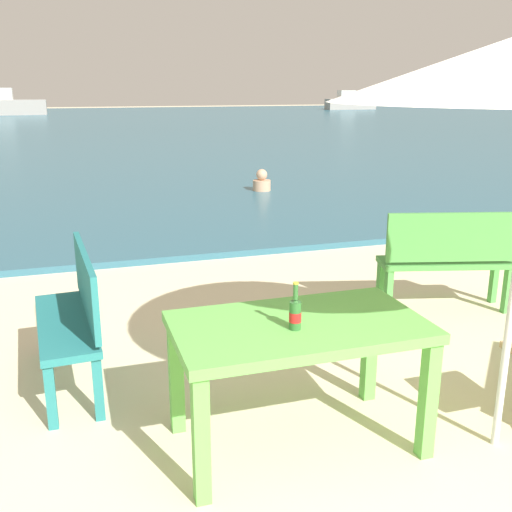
{
  "coord_description": "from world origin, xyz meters",
  "views": [
    {
      "loc": [
        -1.83,
        -1.72,
        2.02
      ],
      "look_at": [
        -0.34,
        3.0,
        0.6
      ],
      "focal_mm": 41.75,
      "sensor_mm": 36.0,
      "label": 1
    }
  ],
  "objects_px": {
    "beer_bottle_amber": "(295,313)",
    "swimmer_person": "(262,182)",
    "bench_green_right": "(448,255)",
    "boat_sailboat": "(350,103)",
    "boat_tanker": "(7,105)",
    "picnic_table_green": "(299,340)",
    "bench_teal_center": "(75,310)"
  },
  "relations": [
    {
      "from": "bench_green_right",
      "to": "bench_teal_center",
      "type": "bearing_deg",
      "value": -172.79
    },
    {
      "from": "picnic_table_green",
      "to": "boat_sailboat",
      "type": "height_order",
      "value": "boat_sailboat"
    },
    {
      "from": "picnic_table_green",
      "to": "bench_green_right",
      "type": "xyz_separation_m",
      "value": [
        2.08,
        1.57,
        -0.11
      ]
    },
    {
      "from": "bench_teal_center",
      "to": "bench_green_right",
      "type": "relative_size",
      "value": 0.97
    },
    {
      "from": "beer_bottle_amber",
      "to": "picnic_table_green",
      "type": "bearing_deg",
      "value": 56.11
    },
    {
      "from": "bench_teal_center",
      "to": "boat_tanker",
      "type": "height_order",
      "value": "boat_tanker"
    },
    {
      "from": "bench_green_right",
      "to": "boat_sailboat",
      "type": "relative_size",
      "value": 0.3
    },
    {
      "from": "boat_tanker",
      "to": "bench_green_right",
      "type": "bearing_deg",
      "value": -80.46
    },
    {
      "from": "boat_sailboat",
      "to": "beer_bottle_amber",
      "type": "bearing_deg",
      "value": -116.55
    },
    {
      "from": "picnic_table_green",
      "to": "swimmer_person",
      "type": "relative_size",
      "value": 3.41
    },
    {
      "from": "boat_tanker",
      "to": "boat_sailboat",
      "type": "relative_size",
      "value": 1.16
    },
    {
      "from": "picnic_table_green",
      "to": "beer_bottle_amber",
      "type": "relative_size",
      "value": 5.28
    },
    {
      "from": "boat_tanker",
      "to": "boat_sailboat",
      "type": "xyz_separation_m",
      "value": [
        26.53,
        1.77,
        -0.09
      ]
    },
    {
      "from": "beer_bottle_amber",
      "to": "boat_sailboat",
      "type": "relative_size",
      "value": 0.06
    },
    {
      "from": "bench_green_right",
      "to": "swimmer_person",
      "type": "xyz_separation_m",
      "value": [
        0.29,
        6.33,
        -0.3
      ]
    },
    {
      "from": "bench_teal_center",
      "to": "boat_sailboat",
      "type": "relative_size",
      "value": 0.29
    },
    {
      "from": "bench_green_right",
      "to": "picnic_table_green",
      "type": "bearing_deg",
      "value": -142.99
    },
    {
      "from": "swimmer_person",
      "to": "boat_sailboat",
      "type": "height_order",
      "value": "boat_sailboat"
    },
    {
      "from": "picnic_table_green",
      "to": "bench_green_right",
      "type": "relative_size",
      "value": 1.12
    },
    {
      "from": "picnic_table_green",
      "to": "bench_teal_center",
      "type": "height_order",
      "value": "bench_teal_center"
    },
    {
      "from": "picnic_table_green",
      "to": "bench_teal_center",
      "type": "xyz_separation_m",
      "value": [
        -1.19,
        1.15,
        -0.11
      ]
    },
    {
      "from": "picnic_table_green",
      "to": "boat_tanker",
      "type": "distance_m",
      "value": 42.19
    },
    {
      "from": "bench_green_right",
      "to": "swimmer_person",
      "type": "distance_m",
      "value": 6.34
    },
    {
      "from": "picnic_table_green",
      "to": "swimmer_person",
      "type": "distance_m",
      "value": 8.25
    },
    {
      "from": "swimmer_person",
      "to": "boat_tanker",
      "type": "xyz_separation_m",
      "value": [
        -7.07,
        34.03,
        0.48
      ]
    },
    {
      "from": "swimmer_person",
      "to": "boat_sailboat",
      "type": "distance_m",
      "value": 40.75
    },
    {
      "from": "beer_bottle_amber",
      "to": "swimmer_person",
      "type": "bearing_deg",
      "value": 73.12
    },
    {
      "from": "bench_teal_center",
      "to": "boat_tanker",
      "type": "bearing_deg",
      "value": 94.93
    },
    {
      "from": "beer_bottle_amber",
      "to": "bench_teal_center",
      "type": "height_order",
      "value": "beer_bottle_amber"
    },
    {
      "from": "picnic_table_green",
      "to": "boat_sailboat",
      "type": "xyz_separation_m",
      "value": [
        21.82,
        43.7,
        -0.02
      ]
    },
    {
      "from": "swimmer_person",
      "to": "beer_bottle_amber",
      "type": "bearing_deg",
      "value": -106.88
    },
    {
      "from": "boat_tanker",
      "to": "boat_sailboat",
      "type": "bearing_deg",
      "value": 3.83
    }
  ]
}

